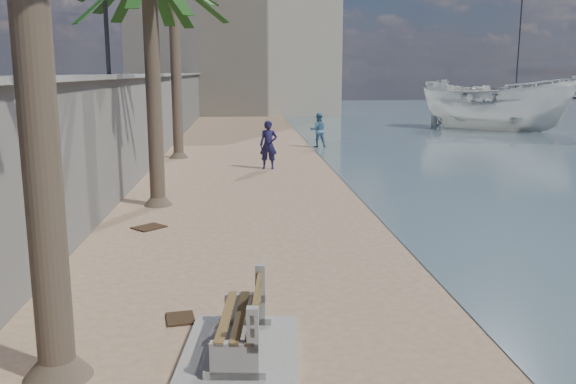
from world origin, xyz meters
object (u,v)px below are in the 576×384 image
bench_far (240,328)px  person_a (268,141)px  sailboat_west (514,112)px  person_b (318,128)px  boat_cruiser (496,102)px  yacht_far (468,118)px

bench_far → person_a: (1.07, 15.82, 0.67)m
person_a → sailboat_west: bearing=62.6°
bench_far → person_b: person_b is taller
person_b → boat_cruiser: (12.42, 8.15, 0.87)m
person_b → yacht_far: bearing=-132.5°
person_a → yacht_far: (15.79, 21.03, -0.72)m
person_a → person_b: bearing=79.0°
person_b → boat_cruiser: size_ratio=0.42×
yacht_far → bench_far: bearing=162.3°
boat_cruiser → yacht_far: bearing=36.6°
bench_far → sailboat_west: (23.52, 43.77, -0.06)m
person_a → sailboat_west: 35.86m
boat_cruiser → sailboat_west: sailboat_west is taller
person_a → person_b: person_a is taller
bench_far → yacht_far: 40.52m
person_b → yacht_far: size_ratio=0.23×
bench_far → boat_cruiser: boat_cruiser is taller
person_b → boat_cruiser: boat_cruiser is taller
person_b → sailboat_west: size_ratio=0.16×
boat_cruiser → sailboat_west: bearing=13.1°
bench_far → person_b: size_ratio=1.22×
yacht_far → sailboat_west: 9.61m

